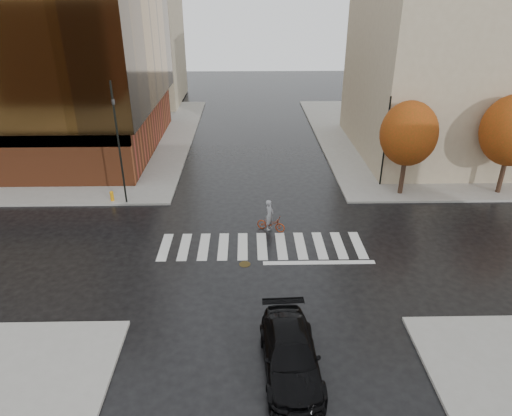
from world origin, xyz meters
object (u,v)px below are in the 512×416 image
Objects in this scene: sedan at (290,354)px; fire_hydrant at (112,195)px; cyclist at (270,220)px; traffic_light_ne at (386,137)px; traffic_light_nw at (117,135)px.

sedan reaches higher than fire_hydrant.
sedan is 11.11m from cyclist.
cyclist is 11.18m from traffic_light_ne.
sedan is at bearing 8.62° from traffic_light_nw.
cyclist is 0.25× the size of traffic_light_nw.
traffic_light_nw is (-9.57, 3.96, 4.15)m from cyclist.
traffic_light_nw is (-9.77, 15.07, 4.08)m from sedan.
fire_hydrant is at bearing 91.37° from cyclist.
traffic_light_nw reaches higher than traffic_light_ne.
sedan is 18.68m from fire_hydrant.
traffic_light_nw reaches higher than cyclist.
cyclist is 2.78× the size of fire_hydrant.
cyclist reaches higher than fire_hydrant.
sedan is 0.80× the size of traffic_light_ne.
traffic_light_nw is 1.25× the size of traffic_light_ne.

